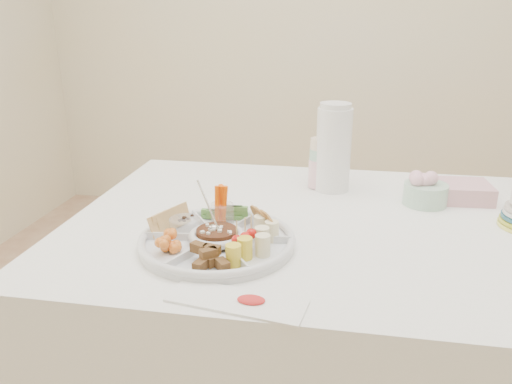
# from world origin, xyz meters

# --- Properties ---
(wall_back) EXTENTS (4.00, 0.02, 2.70)m
(wall_back) POSITION_xyz_m (0.00, 2.00, 1.35)
(wall_back) COLOR beige
(wall_back) RESTS_ON ground
(dining_table) EXTENTS (1.52, 1.02, 0.76)m
(dining_table) POSITION_xyz_m (0.00, 0.00, 0.38)
(dining_table) COLOR white
(dining_table) RESTS_ON floor
(party_tray) EXTENTS (0.42, 0.42, 0.04)m
(party_tray) POSITION_xyz_m (-0.31, -0.21, 0.78)
(party_tray) COLOR silver
(party_tray) RESTS_ON dining_table
(bean_dip) EXTENTS (0.11, 0.11, 0.04)m
(bean_dip) POSITION_xyz_m (-0.31, -0.21, 0.79)
(bean_dip) COLOR black
(bean_dip) RESTS_ON party_tray
(tortillas) EXTENTS (0.10, 0.10, 0.05)m
(tortillas) POSITION_xyz_m (-0.20, -0.13, 0.80)
(tortillas) COLOR #976642
(tortillas) RESTS_ON party_tray
(carrot_cucumber) EXTENTS (0.13, 0.13, 0.11)m
(carrot_cucumber) POSITION_xyz_m (-0.32, -0.08, 0.82)
(carrot_cucumber) COLOR #FF5802
(carrot_cucumber) RESTS_ON party_tray
(pita_raisins) EXTENTS (0.12, 0.12, 0.06)m
(pita_raisins) POSITION_xyz_m (-0.43, -0.16, 0.80)
(pita_raisins) COLOR tan
(pita_raisins) RESTS_ON party_tray
(cherries) EXTENTS (0.12, 0.12, 0.04)m
(cherries) POSITION_xyz_m (-0.41, -0.29, 0.79)
(cherries) COLOR orange
(cherries) RESTS_ON party_tray
(granola_chunks) EXTENTS (0.11, 0.11, 0.04)m
(granola_chunks) POSITION_xyz_m (-0.29, -0.34, 0.79)
(granola_chunks) COLOR brown
(granola_chunks) RESTS_ON party_tray
(banana_tomato) EXTENTS (0.13, 0.13, 0.09)m
(banana_tomato) POSITION_xyz_m (-0.19, -0.26, 0.82)
(banana_tomato) COLOR #D7C979
(banana_tomato) RESTS_ON party_tray
(cup_stack) EXTENTS (0.10, 0.10, 0.21)m
(cup_stack) POSITION_xyz_m (-0.08, 0.29, 0.86)
(cup_stack) COLOR silver
(cup_stack) RESTS_ON dining_table
(thermos) EXTENTS (0.14, 0.14, 0.29)m
(thermos) POSITION_xyz_m (-0.04, 0.27, 0.90)
(thermos) COLOR white
(thermos) RESTS_ON dining_table
(flower_bowl) EXTENTS (0.16, 0.16, 0.10)m
(flower_bowl) POSITION_xyz_m (0.24, 0.18, 0.81)
(flower_bowl) COLOR #7DB79A
(flower_bowl) RESTS_ON dining_table
(napkin_stack) EXTENTS (0.17, 0.15, 0.05)m
(napkin_stack) POSITION_xyz_m (0.36, 0.25, 0.79)
(napkin_stack) COLOR #D89EA9
(napkin_stack) RESTS_ON dining_table
(placemat) EXTENTS (0.29, 0.14, 0.01)m
(placemat) POSITION_xyz_m (-0.21, -0.45, 0.76)
(placemat) COLOR silver
(placemat) RESTS_ON dining_table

